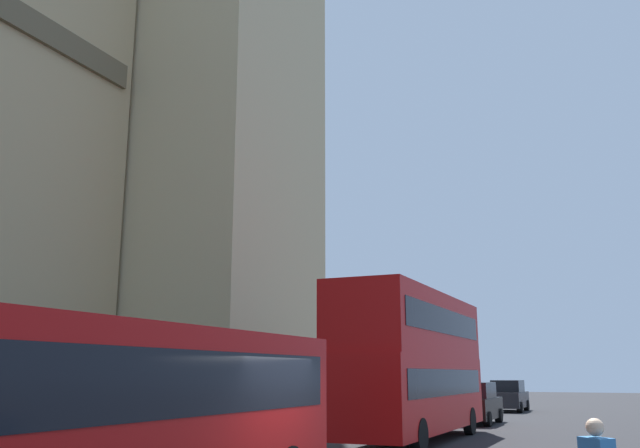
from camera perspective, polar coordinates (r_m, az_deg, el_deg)
double_decker_bus at (r=23.66m, az=7.88°, el=-11.32°), size 10.59×2.54×4.90m
sedan_lead at (r=32.43m, az=13.01°, el=-14.62°), size 4.40×1.86×1.85m
sedan_trailing at (r=43.69m, az=15.76°, el=-13.88°), size 4.40×1.86×1.85m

